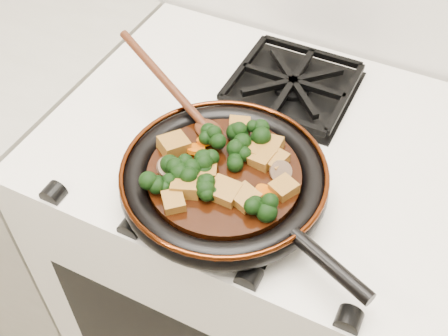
% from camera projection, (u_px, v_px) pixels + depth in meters
% --- Properties ---
extents(stove, '(0.76, 0.60, 0.90)m').
position_uv_depth(stove, '(253.00, 269.00, 1.35)').
color(stove, white).
rests_on(stove, ground).
extents(burner_grate_front, '(0.23, 0.23, 0.03)m').
position_uv_depth(burner_grate_front, '(229.00, 184.00, 0.92)').
color(burner_grate_front, black).
rests_on(burner_grate_front, stove).
extents(burner_grate_back, '(0.23, 0.23, 0.03)m').
position_uv_depth(burner_grate_back, '(293.00, 85.00, 1.08)').
color(burner_grate_back, black).
rests_on(burner_grate_back, stove).
extents(skillet, '(0.44, 0.33, 0.05)m').
position_uv_depth(skillet, '(225.00, 180.00, 0.88)').
color(skillet, black).
rests_on(skillet, burner_grate_front).
extents(braising_sauce, '(0.24, 0.24, 0.02)m').
position_uv_depth(braising_sauce, '(224.00, 177.00, 0.88)').
color(braising_sauce, black).
rests_on(braising_sauce, skillet).
extents(tofu_cube_0, '(0.05, 0.05, 0.02)m').
position_uv_depth(tofu_cube_0, '(174.00, 202.00, 0.82)').
color(tofu_cube_0, '#926121').
rests_on(tofu_cube_0, braising_sauce).
extents(tofu_cube_1, '(0.04, 0.04, 0.02)m').
position_uv_depth(tofu_cube_1, '(262.00, 159.00, 0.88)').
color(tofu_cube_1, '#926121').
rests_on(tofu_cube_1, braising_sauce).
extents(tofu_cube_2, '(0.05, 0.05, 0.03)m').
position_uv_depth(tofu_cube_2, '(205.00, 172.00, 0.86)').
color(tofu_cube_2, '#926121').
rests_on(tofu_cube_2, braising_sauce).
extents(tofu_cube_3, '(0.05, 0.05, 0.02)m').
position_uv_depth(tofu_cube_3, '(284.00, 188.00, 0.84)').
color(tofu_cube_3, '#926121').
rests_on(tofu_cube_3, braising_sauce).
extents(tofu_cube_4, '(0.06, 0.06, 0.03)m').
position_uv_depth(tofu_cube_4, '(186.00, 185.00, 0.84)').
color(tofu_cube_4, '#926121').
rests_on(tofu_cube_4, braising_sauce).
extents(tofu_cube_5, '(0.04, 0.04, 0.02)m').
position_uv_depth(tofu_cube_5, '(225.00, 192.00, 0.84)').
color(tofu_cube_5, '#926121').
rests_on(tofu_cube_5, braising_sauce).
extents(tofu_cube_6, '(0.06, 0.06, 0.03)m').
position_uv_depth(tofu_cube_6, '(174.00, 145.00, 0.90)').
color(tofu_cube_6, '#926121').
rests_on(tofu_cube_6, braising_sauce).
extents(tofu_cube_7, '(0.04, 0.04, 0.02)m').
position_uv_depth(tofu_cube_7, '(269.00, 146.00, 0.90)').
color(tofu_cube_7, '#926121').
rests_on(tofu_cube_7, braising_sauce).
extents(tofu_cube_8, '(0.04, 0.05, 0.02)m').
position_uv_depth(tofu_cube_8, '(274.00, 160.00, 0.88)').
color(tofu_cube_8, '#926121').
rests_on(tofu_cube_8, braising_sauce).
extents(tofu_cube_9, '(0.04, 0.04, 0.02)m').
position_uv_depth(tofu_cube_9, '(251.00, 149.00, 0.90)').
color(tofu_cube_9, '#926121').
rests_on(tofu_cube_9, braising_sauce).
extents(tofu_cube_10, '(0.05, 0.05, 0.02)m').
position_uv_depth(tofu_cube_10, '(245.00, 198.00, 0.83)').
color(tofu_cube_10, '#926121').
rests_on(tofu_cube_10, braising_sauce).
extents(tofu_cube_11, '(0.05, 0.05, 0.02)m').
position_uv_depth(tofu_cube_11, '(239.00, 127.00, 0.93)').
color(tofu_cube_11, '#926121').
rests_on(tofu_cube_11, braising_sauce).
extents(broccoli_floret_0, '(0.08, 0.08, 0.06)m').
position_uv_depth(broccoli_floret_0, '(176.00, 166.00, 0.87)').
color(broccoli_floret_0, black).
rests_on(broccoli_floret_0, braising_sauce).
extents(broccoli_floret_1, '(0.07, 0.08, 0.07)m').
position_uv_depth(broccoli_floret_1, '(242.00, 138.00, 0.91)').
color(broccoli_floret_1, black).
rests_on(broccoli_floret_1, braising_sauce).
extents(broccoli_floret_2, '(0.07, 0.07, 0.05)m').
position_uv_depth(broccoli_floret_2, '(207.00, 165.00, 0.87)').
color(broccoli_floret_2, black).
rests_on(broccoli_floret_2, braising_sauce).
extents(broccoli_floret_3, '(0.09, 0.08, 0.07)m').
position_uv_depth(broccoli_floret_3, '(238.00, 159.00, 0.88)').
color(broccoli_floret_3, black).
rests_on(broccoli_floret_3, braising_sauce).
extents(broccoli_floret_4, '(0.07, 0.07, 0.06)m').
position_uv_depth(broccoli_floret_4, '(206.00, 190.00, 0.84)').
color(broccoli_floret_4, black).
rests_on(broccoli_floret_4, braising_sauce).
extents(broccoli_floret_5, '(0.09, 0.08, 0.07)m').
position_uv_depth(broccoli_floret_5, '(215.00, 137.00, 0.91)').
color(broccoli_floret_5, black).
rests_on(broccoli_floret_5, braising_sauce).
extents(broccoli_floret_6, '(0.08, 0.09, 0.07)m').
position_uv_depth(broccoli_floret_6, '(259.00, 206.00, 0.82)').
color(broccoli_floret_6, black).
rests_on(broccoli_floret_6, braising_sauce).
extents(broccoli_floret_7, '(0.07, 0.07, 0.06)m').
position_uv_depth(broccoli_floret_7, '(160.00, 184.00, 0.84)').
color(broccoli_floret_7, black).
rests_on(broccoli_floret_7, braising_sauce).
extents(broccoli_floret_8, '(0.07, 0.06, 0.07)m').
position_uv_depth(broccoli_floret_8, '(257.00, 133.00, 0.91)').
color(broccoli_floret_8, black).
rests_on(broccoli_floret_8, braising_sauce).
extents(broccoli_floret_9, '(0.08, 0.08, 0.06)m').
position_uv_depth(broccoli_floret_9, '(188.00, 175.00, 0.86)').
color(broccoli_floret_9, black).
rests_on(broccoli_floret_9, braising_sauce).
extents(carrot_coin_0, '(0.03, 0.03, 0.02)m').
position_uv_depth(carrot_coin_0, '(206.00, 140.00, 0.91)').
color(carrot_coin_0, '#C15105').
rests_on(carrot_coin_0, braising_sauce).
extents(carrot_coin_1, '(0.03, 0.03, 0.02)m').
position_uv_depth(carrot_coin_1, '(264.00, 192.00, 0.84)').
color(carrot_coin_1, '#C15105').
rests_on(carrot_coin_1, braising_sauce).
extents(carrot_coin_2, '(0.04, 0.03, 0.03)m').
position_uv_depth(carrot_coin_2, '(259.00, 203.00, 0.83)').
color(carrot_coin_2, '#C15105').
rests_on(carrot_coin_2, braising_sauce).
extents(carrot_coin_3, '(0.03, 0.03, 0.02)m').
position_uv_depth(carrot_coin_3, '(196.00, 149.00, 0.90)').
color(carrot_coin_3, '#C15105').
rests_on(carrot_coin_3, braising_sauce).
extents(mushroom_slice_0, '(0.03, 0.04, 0.03)m').
position_uv_depth(mushroom_slice_0, '(264.00, 142.00, 0.91)').
color(mushroom_slice_0, brown).
rests_on(mushroom_slice_0, braising_sauce).
extents(mushroom_slice_1, '(0.05, 0.05, 0.03)m').
position_uv_depth(mushroom_slice_1, '(281.00, 171.00, 0.87)').
color(mushroom_slice_1, brown).
rests_on(mushroom_slice_1, braising_sauce).
extents(mushroom_slice_2, '(0.04, 0.05, 0.03)m').
position_uv_depth(mushroom_slice_2, '(168.00, 167.00, 0.87)').
color(mushroom_slice_2, brown).
rests_on(mushroom_slice_2, braising_sauce).
extents(wooden_spoon, '(0.15, 0.08, 0.24)m').
position_uv_depth(wooden_spoon, '(183.00, 101.00, 0.95)').
color(wooden_spoon, '#48200F').
rests_on(wooden_spoon, braising_sauce).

